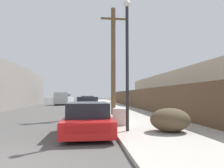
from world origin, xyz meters
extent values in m
cube|color=#ADA89E|center=(5.30, 23.50, 0.06)|extent=(4.20, 63.00, 0.12)
cube|color=silver|center=(3.79, 5.69, 0.48)|extent=(0.99, 1.78, 0.71)
cube|color=white|center=(3.79, 5.69, 0.85)|extent=(0.95, 1.71, 0.03)
cube|color=#333335|center=(4.08, 6.16, 0.87)|extent=(0.08, 0.20, 0.02)
cube|color=gray|center=(3.86, 5.95, 0.86)|extent=(0.62, 0.21, 0.01)
cube|color=gray|center=(3.74, 5.45, 0.86)|extent=(0.62, 0.21, 0.01)
cube|color=red|center=(2.23, 4.33, 0.40)|extent=(1.73, 4.69, 0.52)
cube|color=black|center=(2.23, 3.91, 0.92)|extent=(1.48, 2.25, 0.52)
cube|color=#B21414|center=(2.24, 1.97, 0.49)|extent=(1.34, 0.03, 0.18)
cylinder|color=black|center=(1.49, 5.78, 0.31)|extent=(0.20, 0.63, 0.63)
cylinder|color=black|center=(2.97, 5.78, 0.31)|extent=(0.20, 0.63, 0.63)
cylinder|color=black|center=(1.49, 2.87, 0.31)|extent=(0.20, 0.63, 0.63)
cylinder|color=black|center=(2.97, 2.88, 0.31)|extent=(0.20, 0.63, 0.63)
cube|color=silver|center=(2.08, 12.86, 0.47)|extent=(2.16, 4.20, 0.66)
cube|color=black|center=(2.09, 12.70, 1.06)|extent=(1.77, 2.39, 0.52)
cube|color=#B21414|center=(2.24, 10.81, 0.58)|extent=(1.45, 0.14, 0.23)
cylinder|color=black|center=(1.18, 14.05, 0.31)|extent=(0.25, 0.63, 0.61)
cylinder|color=black|center=(2.79, 14.18, 0.31)|extent=(0.25, 0.63, 0.61)
cylinder|color=black|center=(1.37, 11.54, 0.31)|extent=(0.25, 0.63, 0.61)
cylinder|color=black|center=(2.98, 11.66, 0.31)|extent=(0.25, 0.63, 0.61)
cube|color=#5B1E19|center=(2.14, 23.63, 0.48)|extent=(1.99, 4.51, 0.67)
cube|color=black|center=(2.13, 23.45, 1.08)|extent=(1.68, 2.54, 0.53)
cube|color=#B21414|center=(2.08, 21.38, 0.60)|extent=(1.47, 0.07, 0.23)
cylinder|color=black|center=(1.35, 25.04, 0.33)|extent=(0.22, 0.66, 0.65)
cylinder|color=black|center=(2.99, 24.99, 0.33)|extent=(0.22, 0.66, 0.65)
cylinder|color=black|center=(1.28, 22.27, 0.33)|extent=(0.22, 0.66, 0.65)
cylinder|color=black|center=(2.92, 22.22, 0.33)|extent=(0.22, 0.66, 0.65)
cube|color=silver|center=(-1.42, 27.53, 0.66)|extent=(2.43, 5.91, 0.92)
cube|color=silver|center=(-1.53, 25.94, 1.48)|extent=(2.08, 2.73, 0.72)
cube|color=black|center=(-1.53, 25.94, 1.50)|extent=(2.12, 2.68, 0.40)
cylinder|color=black|center=(-0.70, 25.68, 0.39)|extent=(0.31, 0.80, 0.79)
cylinder|color=black|center=(-2.40, 25.80, 0.39)|extent=(0.31, 0.80, 0.79)
cylinder|color=black|center=(-0.45, 29.26, 0.39)|extent=(0.31, 0.80, 0.79)
cylinder|color=black|center=(-2.15, 29.38, 0.39)|extent=(0.31, 0.80, 0.79)
cylinder|color=brown|center=(3.98, 10.10, 3.91)|extent=(0.33, 0.33, 7.59)
cube|color=brown|center=(3.98, 10.10, 6.95)|extent=(1.80, 0.12, 0.12)
cylinder|color=#232326|center=(3.70, 3.57, 2.50)|extent=(0.12, 0.12, 4.75)
sphere|color=white|center=(3.70, 3.57, 5.00)|extent=(0.26, 0.26, 0.26)
ellipsoid|color=brown|center=(5.24, 3.25, 0.55)|extent=(1.46, 1.30, 0.86)
cube|color=brown|center=(7.25, 18.35, 1.08)|extent=(0.08, 33.44, 1.92)
cube|color=beige|center=(12.75, 16.60, 1.84)|extent=(6.00, 22.51, 3.68)
camera|label=1|loc=(2.24, -3.85, 1.47)|focal=32.00mm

